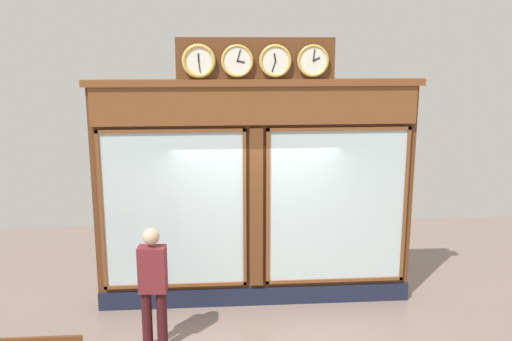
% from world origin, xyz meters
% --- Properties ---
extents(shop_facade, '(4.97, 0.42, 4.11)m').
position_xyz_m(shop_facade, '(0.00, -0.12, 1.81)').
color(shop_facade, '#5B3319').
rests_on(shop_facade, ground_plane).
extents(pedestrian, '(0.38, 0.25, 1.69)m').
position_xyz_m(pedestrian, '(1.45, 1.20, 0.93)').
color(pedestrian, '#3A1316').
rests_on(pedestrian, ground_plane).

